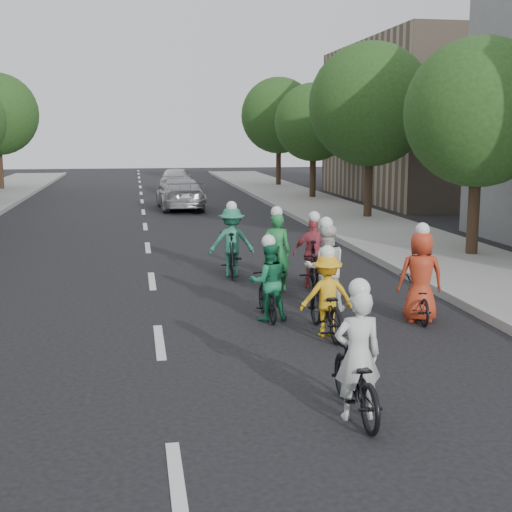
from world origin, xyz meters
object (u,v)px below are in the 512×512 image
object	(u,v)px
follow_car_lead	(180,194)
cyclist_6	(324,277)
follow_car_trail	(176,179)
cyclist_4	(419,286)
cyclist_3	(313,259)
cyclist_5	(276,260)
cyclist_0	(355,372)
cyclist_2	(326,302)
cyclist_1	(268,288)
cyclist_7	(232,247)

from	to	relation	value
follow_car_lead	cyclist_6	bearing A→B (deg)	92.57
follow_car_trail	cyclist_4	bearing A→B (deg)	102.89
cyclist_3	follow_car_trail	distance (m)	27.89
cyclist_3	cyclist_5	xyz separation A→B (m)	(-0.86, -0.05, -0.00)
cyclist_3	follow_car_trail	bearing A→B (deg)	-75.03
cyclist_0	follow_car_lead	world-z (taller)	cyclist_0
cyclist_2	follow_car_trail	xyz separation A→B (m)	(-0.73, 31.65, 0.13)
cyclist_1	follow_car_lead	size ratio (longest dim) A/B	0.33
cyclist_0	follow_car_trail	bearing A→B (deg)	-89.07
cyclist_1	cyclist_6	bearing A→B (deg)	-157.45
cyclist_4	cyclist_2	bearing A→B (deg)	26.95
cyclist_5	follow_car_trail	bearing A→B (deg)	-78.86
cyclist_4	follow_car_trail	size ratio (longest dim) A/B	0.44
cyclist_0	cyclist_4	distance (m)	4.87
cyclist_5	cyclist_6	size ratio (longest dim) A/B	0.95
cyclist_4	cyclist_5	bearing A→B (deg)	-47.53
cyclist_1	follow_car_lead	bearing A→B (deg)	-90.87
cyclist_0	follow_car_trail	distance (m)	35.17
cyclist_2	follow_car_trail	world-z (taller)	cyclist_2
cyclist_1	cyclist_2	size ratio (longest dim) A/B	0.86
cyclist_2	cyclist_6	world-z (taller)	cyclist_6
cyclist_1	cyclist_6	world-z (taller)	cyclist_6
cyclist_0	cyclist_1	size ratio (longest dim) A/B	1.13
cyclist_4	follow_car_lead	xyz separation A→B (m)	(-3.10, 20.30, 0.05)
cyclist_0	cyclist_4	bearing A→B (deg)	-120.62
cyclist_1	follow_car_trail	world-z (taller)	cyclist_1
cyclist_2	cyclist_3	distance (m)	3.87
cyclist_2	cyclist_1	bearing A→B (deg)	-57.47
cyclist_4	follow_car_trail	bearing A→B (deg)	-76.38
cyclist_1	cyclist_7	bearing A→B (deg)	-90.36
cyclist_6	cyclist_4	bearing A→B (deg)	149.21
cyclist_4	cyclist_5	world-z (taller)	cyclist_5
cyclist_5	follow_car_lead	size ratio (longest dim) A/B	0.38
follow_car_lead	cyclist_4	bearing A→B (deg)	96.51
cyclist_1	cyclist_2	world-z (taller)	cyclist_1
cyclist_2	cyclist_7	size ratio (longest dim) A/B	1.01
cyclist_7	follow_car_lead	world-z (taller)	cyclist_7
cyclist_4	cyclist_7	world-z (taller)	cyclist_4
cyclist_0	cyclist_2	xyz separation A→B (m)	(0.58, 3.52, 0.01)
cyclist_6	cyclist_2	bearing A→B (deg)	80.90
cyclist_5	cyclist_6	xyz separation A→B (m)	(0.57, -2.01, 0.01)
cyclist_3	cyclist_7	size ratio (longest dim) A/B	1.03
cyclist_2	cyclist_4	distance (m)	2.06
cyclist_7	cyclist_1	bearing A→B (deg)	97.33
cyclist_1	follow_car_trail	bearing A→B (deg)	-92.03
cyclist_0	follow_car_lead	bearing A→B (deg)	-87.98
cyclist_1	follow_car_trail	size ratio (longest dim) A/B	0.38
cyclist_0	cyclist_4	size ratio (longest dim) A/B	0.99
cyclist_0	cyclist_6	world-z (taller)	cyclist_6
cyclist_3	follow_car_lead	world-z (taller)	cyclist_3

